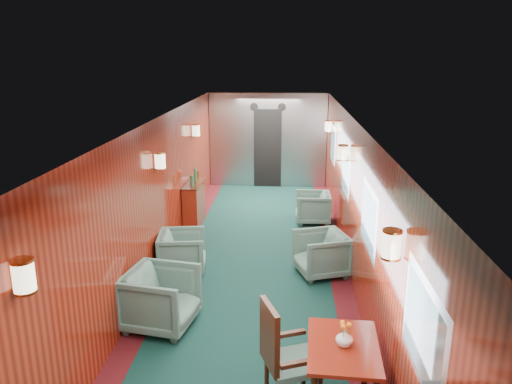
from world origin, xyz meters
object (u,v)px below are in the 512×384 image
(dining_table, at_px, (343,356))
(armchair_left_near, at_px, (161,299))
(side_chair, at_px, (283,353))
(credenza, at_px, (194,203))
(armchair_right_near, at_px, (321,254))
(armchair_right_far, at_px, (313,208))
(armchair_left_far, at_px, (182,252))

(dining_table, height_order, armchair_left_near, armchair_left_near)
(side_chair, height_order, credenza, credenza)
(armchair_right_near, bearing_deg, side_chair, -28.61)
(armchair_left_near, height_order, armchair_right_far, armchair_left_near)
(dining_table, distance_m, armchair_left_near, 2.55)
(armchair_left_far, bearing_deg, armchair_right_far, -47.92)
(armchair_left_far, relative_size, armchair_right_near, 0.97)
(dining_table, relative_size, armchair_right_far, 1.42)
(armchair_right_near, distance_m, armchair_right_far, 2.48)
(armchair_left_near, bearing_deg, dining_table, -113.10)
(armchair_left_far, bearing_deg, armchair_right_near, -96.24)
(dining_table, bearing_deg, armchair_right_far, 93.39)
(armchair_left_far, bearing_deg, dining_table, -151.65)
(armchair_left_far, distance_m, armchair_right_far, 3.32)
(side_chair, bearing_deg, armchair_left_near, 116.26)
(side_chair, xyz_separation_m, armchair_left_far, (-1.61, 3.08, -0.29))
(armchair_left_near, bearing_deg, armchair_right_far, -16.04)
(dining_table, relative_size, credenza, 0.85)
(side_chair, relative_size, armchair_left_far, 1.56)
(armchair_left_near, bearing_deg, credenza, 14.96)
(side_chair, distance_m, armchair_left_far, 3.49)
(armchair_left_far, relative_size, armchair_right_far, 1.05)
(credenza, relative_size, armchair_right_near, 1.54)
(dining_table, relative_size, side_chair, 0.87)
(armchair_left_far, bearing_deg, credenza, -1.64)
(credenza, distance_m, armchair_right_far, 2.40)
(dining_table, relative_size, armchair_left_near, 1.17)
(armchair_left_near, bearing_deg, armchair_right_near, -40.76)
(dining_table, distance_m, armchair_right_near, 3.10)
(dining_table, relative_size, armchair_left_far, 1.35)
(dining_table, xyz_separation_m, armchair_left_near, (-2.11, 1.41, -0.22))
(armchair_left_near, bearing_deg, armchair_left_far, 13.18)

